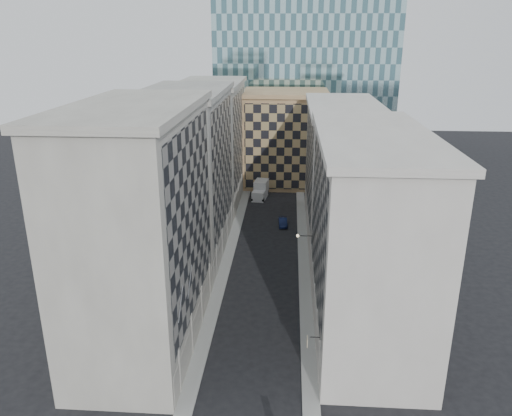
% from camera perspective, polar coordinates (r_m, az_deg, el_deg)
% --- Properties ---
extents(sidewalk_west, '(1.50, 100.00, 0.15)m').
position_cam_1_polar(sidewalk_west, '(69.43, -3.26, -5.75)').
color(sidewalk_west, '#999994').
rests_on(sidewalk_west, ground).
extents(sidewalk_east, '(1.50, 100.00, 0.15)m').
position_cam_1_polar(sidewalk_east, '(68.99, 5.47, -5.99)').
color(sidewalk_east, '#999994').
rests_on(sidewalk_east, ground).
extents(bldg_left_a, '(10.80, 22.80, 23.70)m').
position_cam_1_polar(bldg_left_a, '(48.81, -12.84, -2.38)').
color(bldg_left_a, gray).
rests_on(bldg_left_a, ground).
extents(bldg_left_b, '(10.80, 22.80, 22.70)m').
position_cam_1_polar(bldg_left_b, '(69.22, -7.78, 3.95)').
color(bldg_left_b, gray).
rests_on(bldg_left_b, ground).
extents(bldg_left_c, '(10.80, 22.80, 21.70)m').
position_cam_1_polar(bldg_left_c, '(90.39, -5.03, 7.36)').
color(bldg_left_c, gray).
rests_on(bldg_left_c, ground).
extents(bldg_right_a, '(10.80, 26.80, 20.70)m').
position_cam_1_polar(bldg_right_a, '(51.70, 12.46, -2.90)').
color(bldg_right_a, '#BBB4AB').
rests_on(bldg_right_a, ground).
extents(bldg_right_b, '(10.80, 28.80, 19.70)m').
position_cam_1_polar(bldg_right_b, '(77.32, 9.70, 4.35)').
color(bldg_right_b, '#BBB4AB').
rests_on(bldg_right_b, ground).
extents(tan_block, '(16.80, 14.80, 18.80)m').
position_cam_1_polar(tan_block, '(102.24, 3.32, 8.01)').
color(tan_block, '#A48256').
rests_on(tan_block, ground).
extents(church_tower, '(7.20, 7.20, 51.50)m').
position_cam_1_polar(church_tower, '(114.42, 2.55, 18.06)').
color(church_tower, '#2A2420').
rests_on(church_tower, ground).
extents(flagpoles_left, '(0.10, 6.33, 2.33)m').
position_cam_1_polar(flagpoles_left, '(44.85, -8.07, -9.50)').
color(flagpoles_left, gray).
rests_on(flagpoles_left, ground).
extents(bracket_lamp, '(1.98, 0.36, 0.36)m').
position_cam_1_polar(bracket_lamp, '(61.00, 4.96, -3.18)').
color(bracket_lamp, black).
rests_on(bracket_lamp, ground).
extents(box_truck, '(3.07, 6.03, 3.17)m').
position_cam_1_polar(box_truck, '(94.35, 0.52, 2.01)').
color(box_truck, silver).
rests_on(box_truck, ground).
extents(dark_car, '(1.58, 3.92, 1.27)m').
position_cam_1_polar(dark_car, '(80.83, 3.09, -1.60)').
color(dark_car, '#10193C').
rests_on(dark_car, ground).
extents(shop_sign, '(1.19, 0.79, 0.88)m').
position_cam_1_polar(shop_sign, '(45.76, 5.94, -14.88)').
color(shop_sign, black).
rests_on(shop_sign, ground).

